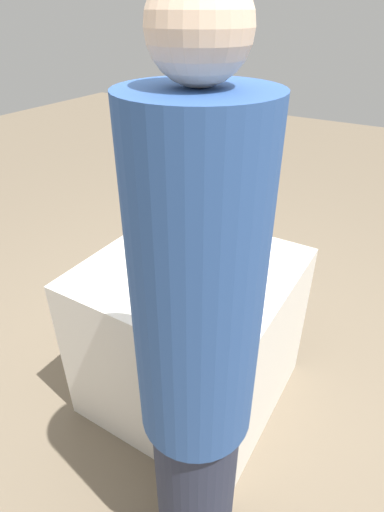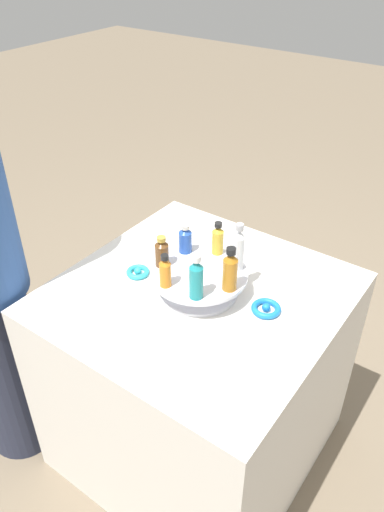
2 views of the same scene
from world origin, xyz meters
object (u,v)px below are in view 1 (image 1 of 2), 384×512
bottle_brown (184,256)px  bottle_teal (220,237)px  ribbon_bow_blue (207,241)px  bottle_clear (185,222)px  person_figure (196,375)px  bottle_amber (208,227)px  ribbon_bow_teal (171,294)px  display_stand (191,258)px  bottle_blue (164,248)px  bottle_gold (165,234)px  bottle_orange (210,253)px

bottle_brown → bottle_teal: bottle_teal is taller
bottle_teal → ribbon_bow_blue: (-0.15, -0.14, -0.13)m
bottle_clear → person_figure: 0.79m
bottle_amber → ribbon_bow_teal: (0.32, 0.03, -0.13)m
display_stand → ribbon_bow_teal: (0.21, 0.04, -0.03)m
bottle_brown → ribbon_bow_teal: size_ratio=1.34×
display_stand → bottle_blue: bearing=-33.0°
person_figure → bottle_brown: bearing=2.8°
bottle_clear → bottle_teal: 0.18m
bottle_amber → bottle_gold: 0.18m
bottle_amber → ribbon_bow_blue: size_ratio=1.58×
display_stand → bottle_brown: bearing=18.4°
bottle_blue → bottle_orange: (-0.06, 0.17, 0.00)m
bottle_blue → ribbon_bow_teal: size_ratio=1.30×
bottle_brown → bottle_teal: size_ratio=0.72×
bottle_amber → bottle_teal: size_ratio=0.99×
person_figure → ribbon_bow_blue: bearing=-5.0°
bottle_amber → ribbon_bow_teal: bottle_amber is taller
display_stand → person_figure: 0.68m
display_stand → ribbon_bow_teal: display_stand is taller
bottle_orange → bottle_teal: bottle_teal is taller
display_stand → bottle_clear: bearing=-135.9°
bottle_clear → ribbon_bow_teal: 0.34m
bottle_gold → bottle_clear: bearing=159.8°
bottle_clear → ribbon_bow_blue: bottle_clear is taller
bottle_clear → bottle_blue: 0.18m
bottle_orange → bottle_brown: bearing=-45.9°
display_stand → bottle_clear: bottle_clear is taller
bottle_clear → ribbon_bow_blue: size_ratio=1.78×
bottle_orange → ribbon_bow_teal: (0.17, -0.07, -0.11)m
bottle_teal → ribbon_bow_blue: 0.24m
bottle_teal → bottle_clear: bearing=-97.3°
bottle_teal → ribbon_bow_teal: bottle_teal is taller
bottle_blue → ribbon_bow_teal: 0.19m
display_stand → ribbon_bow_blue: size_ratio=3.35×
bottle_amber → bottle_orange: size_ratio=1.31×
bottle_gold → bottle_orange: size_ratio=1.04×
display_stand → bottle_orange: bearing=69.8°
ribbon_bow_blue → bottle_gold: bearing=-18.5°
bottle_gold → bottle_amber: bearing=134.1°
ribbon_bow_blue → person_figure: bearing=27.4°
display_stand → bottle_orange: bottle_orange is taller
bottle_gold → bottle_blue: size_ratio=1.13×
person_figure → bottle_gold: bearing=8.0°
bottle_gold → bottle_teal: bearing=108.4°
bottle_blue → person_figure: 0.64m
ribbon_bow_teal → display_stand: bearing=-168.8°
bottle_clear → bottle_brown: bottle_clear is taller
bottle_teal → ribbon_bow_teal: (0.27, -0.06, -0.13)m
bottle_orange → bottle_teal: 0.10m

